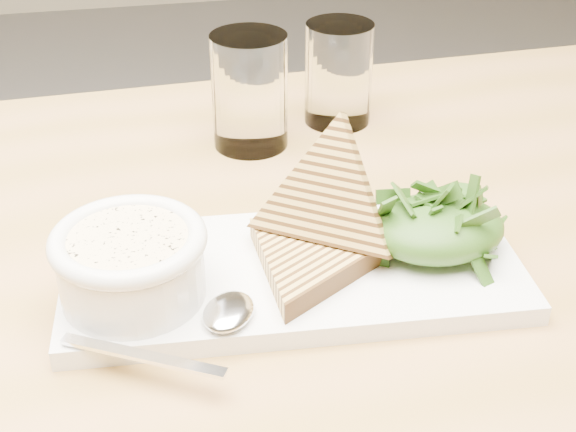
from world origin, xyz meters
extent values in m
cube|color=#AD7B45|center=(0.19, -0.24, 0.74)|extent=(1.36, 0.94, 0.04)
cube|color=white|center=(0.21, -0.23, 0.77)|extent=(0.37, 0.19, 0.02)
cylinder|color=white|center=(0.09, -0.24, 0.80)|extent=(0.11, 0.11, 0.04)
cylinder|color=#FCDEA8|center=(0.09, -0.24, 0.83)|extent=(0.09, 0.09, 0.01)
torus|color=white|center=(0.09, -0.24, 0.83)|extent=(0.12, 0.12, 0.01)
ellipsoid|color=#193611|center=(0.33, -0.23, 0.80)|extent=(0.11, 0.09, 0.04)
ellipsoid|color=silver|center=(0.15, -0.29, 0.78)|extent=(0.05, 0.06, 0.01)
cube|color=silver|center=(0.09, -0.32, 0.78)|extent=(0.11, 0.07, 0.00)
cylinder|color=white|center=(0.22, 0.02, 0.82)|extent=(0.08, 0.08, 0.12)
cylinder|color=white|center=(0.33, 0.06, 0.82)|extent=(0.07, 0.07, 0.11)
camera|label=1|loc=(0.10, -0.74, 1.15)|focal=50.00mm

